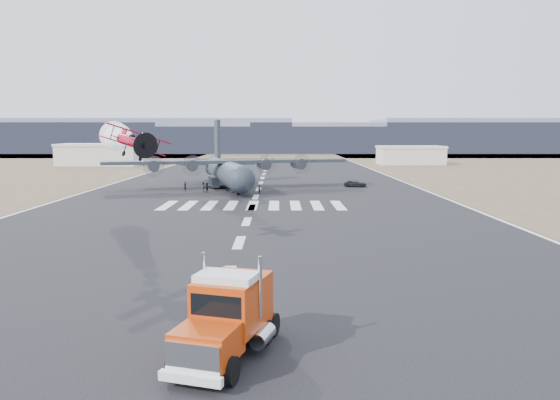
{
  "coord_description": "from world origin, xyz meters",
  "views": [
    {
      "loc": [
        3.68,
        -25.69,
        10.13
      ],
      "look_at": [
        3.78,
        23.8,
        4.0
      ],
      "focal_mm": 35.0,
      "sensor_mm": 36.0,
      "label": 1
    }
  ],
  "objects_px": {
    "support_vehicle": "(355,184)",
    "crew_c": "(203,187)",
    "hangar_right": "(410,155)",
    "semi_truck": "(228,315)",
    "transport_aircraft": "(226,170)",
    "crew_e": "(233,188)",
    "hangar_left": "(101,154)",
    "crew_a": "(185,186)",
    "aerobatic_biplane": "(133,141)",
    "crew_f": "(207,187)",
    "crew_d": "(228,186)",
    "crew_b": "(226,186)",
    "crew_h": "(234,186)",
    "crew_g": "(259,189)"
  },
  "relations": [
    {
      "from": "support_vehicle",
      "to": "crew_c",
      "type": "relative_size",
      "value": 2.38
    },
    {
      "from": "hangar_right",
      "to": "semi_truck",
      "type": "xyz_separation_m",
      "value": [
        -44.64,
        -151.74,
        -1.12
      ]
    },
    {
      "from": "transport_aircraft",
      "to": "crew_e",
      "type": "distance_m",
      "value": 9.94
    },
    {
      "from": "hangar_left",
      "to": "crew_a",
      "type": "height_order",
      "value": "hangar_left"
    },
    {
      "from": "aerobatic_biplane",
      "to": "transport_aircraft",
      "type": "relative_size",
      "value": 0.13
    },
    {
      "from": "crew_e",
      "to": "crew_f",
      "type": "bearing_deg",
      "value": -119.24
    },
    {
      "from": "hangar_right",
      "to": "crew_d",
      "type": "bearing_deg",
      "value": -122.37
    },
    {
      "from": "support_vehicle",
      "to": "crew_c",
      "type": "height_order",
      "value": "crew_c"
    },
    {
      "from": "crew_c",
      "to": "crew_d",
      "type": "height_order",
      "value": "crew_c"
    },
    {
      "from": "crew_b",
      "to": "crew_h",
      "type": "relative_size",
      "value": 1.05
    },
    {
      "from": "crew_d",
      "to": "crew_g",
      "type": "bearing_deg",
      "value": -165.5
    },
    {
      "from": "hangar_right",
      "to": "semi_truck",
      "type": "bearing_deg",
      "value": -106.39
    },
    {
      "from": "aerobatic_biplane",
      "to": "crew_d",
      "type": "xyz_separation_m",
      "value": [
        3.53,
        48.13,
        -8.53
      ]
    },
    {
      "from": "crew_h",
      "to": "crew_f",
      "type": "bearing_deg",
      "value": -153.3
    },
    {
      "from": "crew_g",
      "to": "crew_a",
      "type": "bearing_deg",
      "value": -132.1
    },
    {
      "from": "crew_b",
      "to": "hangar_left",
      "type": "bearing_deg",
      "value": -164.58
    },
    {
      "from": "crew_c",
      "to": "crew_d",
      "type": "relative_size",
      "value": 1.02
    },
    {
      "from": "semi_truck",
      "to": "crew_e",
      "type": "distance_m",
      "value": 67.7
    },
    {
      "from": "aerobatic_biplane",
      "to": "crew_e",
      "type": "relative_size",
      "value": 3.39
    },
    {
      "from": "crew_h",
      "to": "hangar_left",
      "type": "bearing_deg",
      "value": 123.6
    },
    {
      "from": "hangar_right",
      "to": "crew_g",
      "type": "bearing_deg",
      "value": -118.06
    },
    {
      "from": "crew_d",
      "to": "crew_h",
      "type": "relative_size",
      "value": 1.08
    },
    {
      "from": "hangar_left",
      "to": "crew_c",
      "type": "xyz_separation_m",
      "value": [
        42.73,
        -77.94,
        -2.51
      ]
    },
    {
      "from": "aerobatic_biplane",
      "to": "support_vehicle",
      "type": "distance_m",
      "value": 62.07
    },
    {
      "from": "transport_aircraft",
      "to": "crew_c",
      "type": "distance_m",
      "value": 9.03
    },
    {
      "from": "support_vehicle",
      "to": "crew_f",
      "type": "height_order",
      "value": "crew_f"
    },
    {
      "from": "transport_aircraft",
      "to": "crew_g",
      "type": "relative_size",
      "value": 26.81
    },
    {
      "from": "crew_e",
      "to": "crew_h",
      "type": "distance_m",
      "value": 3.07
    },
    {
      "from": "crew_c",
      "to": "crew_f",
      "type": "relative_size",
      "value": 1.06
    },
    {
      "from": "aerobatic_biplane",
      "to": "crew_h",
      "type": "distance_m",
      "value": 48.79
    },
    {
      "from": "crew_b",
      "to": "crew_e",
      "type": "bearing_deg",
      "value": 6.75
    },
    {
      "from": "transport_aircraft",
      "to": "crew_c",
      "type": "bearing_deg",
      "value": -125.32
    },
    {
      "from": "hangar_right",
      "to": "transport_aircraft",
      "type": "xyz_separation_m",
      "value": [
        -52.07,
        -74.83,
        0.26
      ]
    },
    {
      "from": "transport_aircraft",
      "to": "crew_g",
      "type": "bearing_deg",
      "value": -72.46
    },
    {
      "from": "crew_b",
      "to": "crew_e",
      "type": "height_order",
      "value": "crew_b"
    },
    {
      "from": "hangar_right",
      "to": "semi_truck",
      "type": "height_order",
      "value": "hangar_right"
    },
    {
      "from": "crew_b",
      "to": "crew_f",
      "type": "height_order",
      "value": "crew_b"
    },
    {
      "from": "crew_c",
      "to": "hangar_right",
      "type": "bearing_deg",
      "value": 143.55
    },
    {
      "from": "hangar_left",
      "to": "aerobatic_biplane",
      "type": "xyz_separation_m",
      "value": [
        43.21,
        -124.0,
        6.0
      ]
    },
    {
      "from": "hangar_right",
      "to": "crew_f",
      "type": "bearing_deg",
      "value": -123.24
    },
    {
      "from": "semi_truck",
      "to": "crew_h",
      "type": "distance_m",
      "value": 70.76
    },
    {
      "from": "hangar_right",
      "to": "crew_c",
      "type": "xyz_separation_m",
      "value": [
        -55.27,
        -82.94,
        -2.11
      ]
    },
    {
      "from": "crew_a",
      "to": "crew_h",
      "type": "relative_size",
      "value": 1.01
    },
    {
      "from": "support_vehicle",
      "to": "crew_d",
      "type": "height_order",
      "value": "crew_d"
    },
    {
      "from": "crew_b",
      "to": "crew_f",
      "type": "bearing_deg",
      "value": -65.93
    },
    {
      "from": "hangar_left",
      "to": "crew_h",
      "type": "relative_size",
      "value": 15.02
    },
    {
      "from": "hangar_right",
      "to": "aerobatic_biplane",
      "type": "distance_m",
      "value": 140.3
    },
    {
      "from": "crew_b",
      "to": "crew_g",
      "type": "relative_size",
      "value": 1.06
    },
    {
      "from": "hangar_right",
      "to": "transport_aircraft",
      "type": "bearing_deg",
      "value": -124.83
    },
    {
      "from": "hangar_right",
      "to": "hangar_left",
      "type": "bearing_deg",
      "value": -177.08
    }
  ]
}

